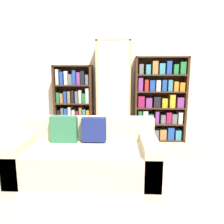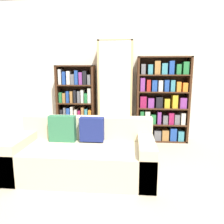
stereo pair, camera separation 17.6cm
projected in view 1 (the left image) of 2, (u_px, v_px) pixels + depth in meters
The scene contains 7 objects.
ground_plane at pixel (121, 195), 2.41m from camera, with size 16.00×16.00×0.00m, color tan.
wall_back at pixel (121, 71), 4.35m from camera, with size 6.35×0.06×2.70m.
couch at pixel (86, 155), 2.89m from camera, with size 1.83×0.87×0.76m.
bookshelf_left at pixel (74, 104), 4.31m from camera, with size 0.74×0.32×1.46m.
display_cabinet at pixel (113, 92), 4.21m from camera, with size 0.64×0.36×1.90m.
bookshelf_right at pixel (160, 101), 4.23m from camera, with size 0.98×0.32×1.61m.
wine_bottle at pixel (146, 138), 3.95m from camera, with size 0.09×0.09×0.40m.
Camera 1 is at (-0.02, -2.20, 1.36)m, focal length 35.00 mm.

